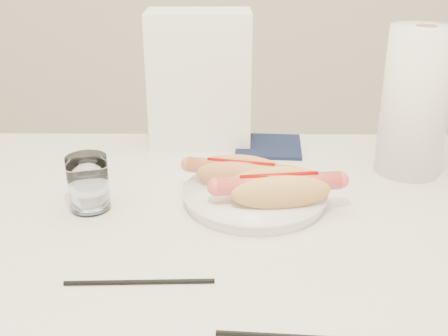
{
  "coord_description": "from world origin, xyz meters",
  "views": [
    {
      "loc": [
        0.03,
        -0.74,
        1.17
      ],
      "look_at": [
        0.02,
        0.05,
        0.82
      ],
      "focal_mm": 44.41,
      "sensor_mm": 36.0,
      "label": 1
    }
  ],
  "objects_px": {
    "hotdog_right": "(279,188)",
    "paper_towel_roll": "(416,102)",
    "hotdog_left": "(241,173)",
    "water_glass": "(88,183)",
    "table": "(208,257)",
    "napkin_box": "(200,79)",
    "plate": "(255,197)"
  },
  "relations": [
    {
      "from": "table",
      "to": "hotdog_right",
      "type": "distance_m",
      "value": 0.15
    },
    {
      "from": "napkin_box",
      "to": "paper_towel_roll",
      "type": "relative_size",
      "value": 1.02
    },
    {
      "from": "hotdog_right",
      "to": "paper_towel_roll",
      "type": "distance_m",
      "value": 0.32
    },
    {
      "from": "plate",
      "to": "water_glass",
      "type": "relative_size",
      "value": 2.54
    },
    {
      "from": "paper_towel_roll",
      "to": "hotdog_left",
      "type": "bearing_deg",
      "value": -160.71
    },
    {
      "from": "hotdog_right",
      "to": "water_glass",
      "type": "distance_m",
      "value": 0.3
    },
    {
      "from": "table",
      "to": "water_glass",
      "type": "height_order",
      "value": "water_glass"
    },
    {
      "from": "napkin_box",
      "to": "paper_towel_roll",
      "type": "height_order",
      "value": "napkin_box"
    },
    {
      "from": "water_glass",
      "to": "table",
      "type": "bearing_deg",
      "value": -14.9
    },
    {
      "from": "hotdog_right",
      "to": "paper_towel_roll",
      "type": "bearing_deg",
      "value": 26.26
    },
    {
      "from": "table",
      "to": "hotdog_left",
      "type": "height_order",
      "value": "hotdog_left"
    },
    {
      "from": "hotdog_left",
      "to": "paper_towel_roll",
      "type": "distance_m",
      "value": 0.34
    },
    {
      "from": "hotdog_left",
      "to": "paper_towel_roll",
      "type": "bearing_deg",
      "value": 31.91
    },
    {
      "from": "table",
      "to": "napkin_box",
      "type": "height_order",
      "value": "napkin_box"
    },
    {
      "from": "hotdog_right",
      "to": "napkin_box",
      "type": "bearing_deg",
      "value": 105.86
    },
    {
      "from": "plate",
      "to": "hotdog_left",
      "type": "xyz_separation_m",
      "value": [
        -0.02,
        0.02,
        0.03
      ]
    },
    {
      "from": "hotdog_left",
      "to": "hotdog_right",
      "type": "height_order",
      "value": "hotdog_right"
    },
    {
      "from": "napkin_box",
      "to": "table",
      "type": "bearing_deg",
      "value": -86.62
    },
    {
      "from": "hotdog_left",
      "to": "napkin_box",
      "type": "xyz_separation_m",
      "value": [
        -0.08,
        0.25,
        0.09
      ]
    },
    {
      "from": "hotdog_left",
      "to": "napkin_box",
      "type": "height_order",
      "value": "napkin_box"
    },
    {
      "from": "paper_towel_roll",
      "to": "table",
      "type": "bearing_deg",
      "value": -150.45
    },
    {
      "from": "table",
      "to": "napkin_box",
      "type": "distance_m",
      "value": 0.4
    },
    {
      "from": "hotdog_left",
      "to": "hotdog_right",
      "type": "relative_size",
      "value": 0.92
    },
    {
      "from": "water_glass",
      "to": "napkin_box",
      "type": "xyz_separation_m",
      "value": [
        0.16,
        0.3,
        0.09
      ]
    },
    {
      "from": "hotdog_left",
      "to": "water_glass",
      "type": "xyz_separation_m",
      "value": [
        -0.24,
        -0.05,
        0.0
      ]
    },
    {
      "from": "plate",
      "to": "hotdog_left",
      "type": "bearing_deg",
      "value": 134.32
    },
    {
      "from": "hotdog_right",
      "to": "hotdog_left",
      "type": "bearing_deg",
      "value": 125.78
    },
    {
      "from": "hotdog_left",
      "to": "paper_towel_roll",
      "type": "xyz_separation_m",
      "value": [
        0.31,
        0.11,
        0.09
      ]
    },
    {
      "from": "paper_towel_roll",
      "to": "water_glass",
      "type": "bearing_deg",
      "value": -164.33
    },
    {
      "from": "water_glass",
      "to": "paper_towel_roll",
      "type": "bearing_deg",
      "value": 15.67
    },
    {
      "from": "plate",
      "to": "water_glass",
      "type": "bearing_deg",
      "value": -174.99
    },
    {
      "from": "plate",
      "to": "napkin_box",
      "type": "bearing_deg",
      "value": 110.14
    }
  ]
}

